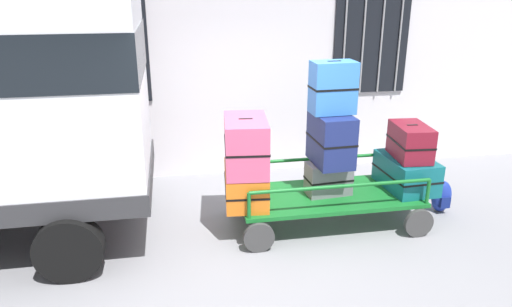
{
  "coord_description": "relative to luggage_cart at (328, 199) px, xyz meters",
  "views": [
    {
      "loc": [
        -0.91,
        -4.84,
        2.94
      ],
      "look_at": [
        0.03,
        0.43,
        1.01
      ],
      "focal_mm": 33.73,
      "sensor_mm": 36.0,
      "label": 1
    }
  ],
  "objects": [
    {
      "name": "luggage_cart",
      "position": [
        0.0,
        0.0,
        0.0
      ],
      "size": [
        2.32,
        1.11,
        0.41
      ],
      "color": "#146023",
      "rests_on": "ground"
    },
    {
      "name": "ground_plane",
      "position": [
        -0.95,
        -0.43,
        -0.34
      ],
      "size": [
        40.0,
        40.0,
        0.0
      ],
      "primitive_type": "plane",
      "color": "gray"
    },
    {
      "name": "suitcase_midleft_bottom",
      "position": [
        0.0,
        0.02,
        0.27
      ],
      "size": [
        0.58,
        0.35,
        0.42
      ],
      "color": "slate",
      "rests_on": "luggage_cart"
    },
    {
      "name": "building_wall",
      "position": [
        -0.95,
        2.09,
        2.15
      ],
      "size": [
        12.0,
        0.38,
        5.0
      ],
      "color": "silver",
      "rests_on": "ground"
    },
    {
      "name": "suitcase_center_middle",
      "position": [
        1.05,
        0.01,
        0.7
      ],
      "size": [
        0.44,
        0.67,
        0.43
      ],
      "color": "maroon",
      "rests_on": "suitcase_center_bottom"
    },
    {
      "name": "suitcase_left_bottom",
      "position": [
        -1.05,
        0.02,
        0.27
      ],
      "size": [
        0.58,
        0.92,
        0.41
      ],
      "color": "orange",
      "rests_on": "luggage_cart"
    },
    {
      "name": "suitcase_midleft_middle",
      "position": [
        0.0,
        0.0,
        0.8
      ],
      "size": [
        0.45,
        0.68,
        0.63
      ],
      "color": "navy",
      "rests_on": "suitcase_midleft_bottom"
    },
    {
      "name": "suitcase_center_bottom",
      "position": [
        1.05,
        0.03,
        0.27
      ],
      "size": [
        0.6,
        0.86,
        0.42
      ],
      "color": "#0F5960",
      "rests_on": "luggage_cart"
    },
    {
      "name": "suitcase_left_middle",
      "position": [
        -1.05,
        -0.02,
        0.79
      ],
      "size": [
        0.57,
        0.86,
        0.63
      ],
      "color": "#CC4C72",
      "rests_on": "suitcase_left_bottom"
    },
    {
      "name": "backpack",
      "position": [
        1.61,
        0.05,
        -0.12
      ],
      "size": [
        0.27,
        0.22,
        0.44
      ],
      "color": "navy",
      "rests_on": "ground"
    },
    {
      "name": "suitcase_midleft_top",
      "position": [
        0.0,
        0.04,
        1.42
      ],
      "size": [
        0.53,
        0.34,
        0.62
      ],
      "color": "#3372C6",
      "rests_on": "suitcase_midleft_middle"
    },
    {
      "name": "cart_railing",
      "position": [
        0.0,
        0.0,
        0.34
      ],
      "size": [
        2.22,
        0.97,
        0.33
      ],
      "color": "#146023",
      "rests_on": "luggage_cart"
    }
  ]
}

